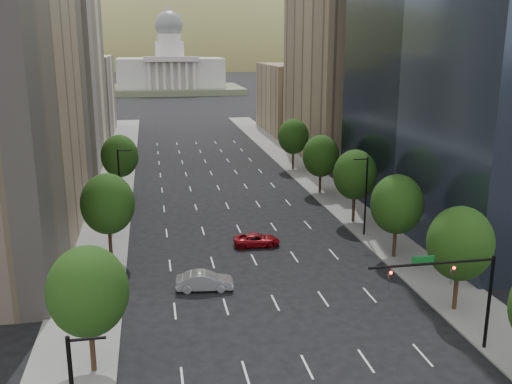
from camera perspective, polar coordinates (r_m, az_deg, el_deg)
sidewalk_left at (r=66.87m, az=-15.01°, el=-4.24°), size 6.00×200.00×0.15m
sidewalk_right at (r=71.19m, az=10.71°, el=-2.83°), size 6.00×200.00×0.15m
midrise_cream_left at (r=107.37m, az=-19.13°, el=11.91°), size 14.00×30.00×35.00m
filler_left at (r=140.57m, az=-16.93°, el=9.06°), size 14.00×26.00×18.00m
parking_tan_right at (r=109.02m, az=8.22°, el=11.26°), size 14.00×30.00×30.00m
filler_right at (r=141.14m, az=3.82°, el=9.26°), size 14.00×26.00×16.00m
tree_right_1 at (r=48.28m, az=19.55°, el=-4.82°), size 5.20×5.20×8.75m
tree_right_2 at (r=58.48m, az=13.77°, el=-1.19°), size 5.20×5.20×8.61m
tree_right_3 at (r=69.17m, az=9.78°, el=1.69°), size 5.20×5.20×8.89m
tree_right_4 at (r=82.24m, az=6.43°, el=3.56°), size 5.20×5.20×8.46m
tree_right_5 at (r=97.37m, az=3.72°, el=5.51°), size 5.20×5.20×8.75m
tree_left_0 at (r=38.66m, az=-16.30°, el=-9.44°), size 5.20×5.20×8.75m
tree_left_1 at (r=57.41m, az=-14.47°, el=-1.16°), size 5.20×5.20×8.97m
tree_left_2 at (r=82.77m, az=-13.34°, el=3.48°), size 5.20×5.20×8.68m
streetlight_rn at (r=64.68m, az=10.78°, el=-0.21°), size 1.70×0.20×9.00m
streetlight_ln at (r=70.22m, az=-13.30°, el=0.82°), size 1.70×0.20×9.00m
traffic_signal at (r=41.98m, az=19.39°, el=-8.58°), size 9.12×0.40×7.38m
capitol at (r=253.40m, az=-8.46°, el=11.64°), size 60.00×40.00×35.20m
foothills at (r=607.08m, az=-6.32°, el=8.98°), size 720.00×413.00×263.00m
car_silver at (r=51.25m, az=-5.11°, el=-8.77°), size 5.15×2.22×1.65m
car_red_far at (r=61.56m, az=0.07°, el=-4.76°), size 5.00×2.46×1.37m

